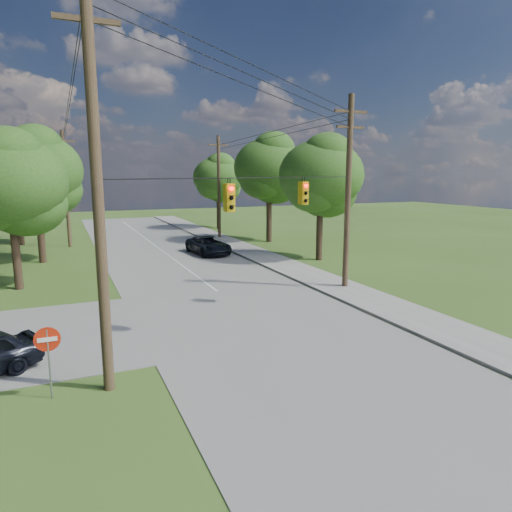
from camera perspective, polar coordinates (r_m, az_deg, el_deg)
name	(u,v)px	position (r m, az deg, el deg)	size (l,w,h in m)	color
ground	(256,369)	(15.53, -0.04, -13.90)	(140.00, 140.00, 0.00)	#3B571D
main_road	(253,318)	(20.56, -0.40, -7.72)	(10.00, 100.00, 0.03)	gray
sidewalk_east	(375,301)	(23.85, 14.68, -5.41)	(2.60, 100.00, 0.12)	#ABA7A0
pole_sw	(97,178)	(13.47, -19.30, 9.14)	(2.00, 0.32, 12.00)	brown
pole_ne	(348,190)	(25.55, 11.44, 8.05)	(2.00, 0.32, 10.50)	brown
pole_north_e	(219,186)	(45.42, -4.66, 8.65)	(2.00, 0.32, 10.00)	brown
pole_north_w	(66,188)	(43.05, -22.65, 7.83)	(2.00, 0.32, 10.00)	brown
power_lines	(197,121)	(25.73, -7.40, 16.40)	(13.93, 29.62, 4.93)	black
traffic_signals	(270,195)	(19.28, 1.78, 7.68)	(4.91, 3.27, 1.05)	gold
tree_w_near	(9,182)	(28.14, -28.45, 8.14)	(6.00, 6.00, 8.40)	#483124
tree_w_mid	(35,171)	(36.06, -25.85, 9.59)	(6.40, 6.40, 9.22)	#483124
tree_w_far	(16,175)	(46.16, -27.82, 8.94)	(6.00, 6.00, 8.73)	#483124
tree_e_near	(321,175)	(33.94, 8.11, 9.96)	(6.20, 6.20, 8.81)	#483124
tree_e_mid	(269,168)	(43.02, 1.68, 10.97)	(6.60, 6.60, 9.64)	#483124
tree_e_far	(218,178)	(53.82, -4.77, 9.74)	(5.80, 5.80, 8.32)	#483124
car_main_north	(208,245)	(36.64, -5.97, 1.36)	(2.34, 5.08, 1.41)	black
do_not_enter_sign	(48,346)	(14.30, -24.58, -10.23)	(0.72, 0.08, 2.15)	gray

